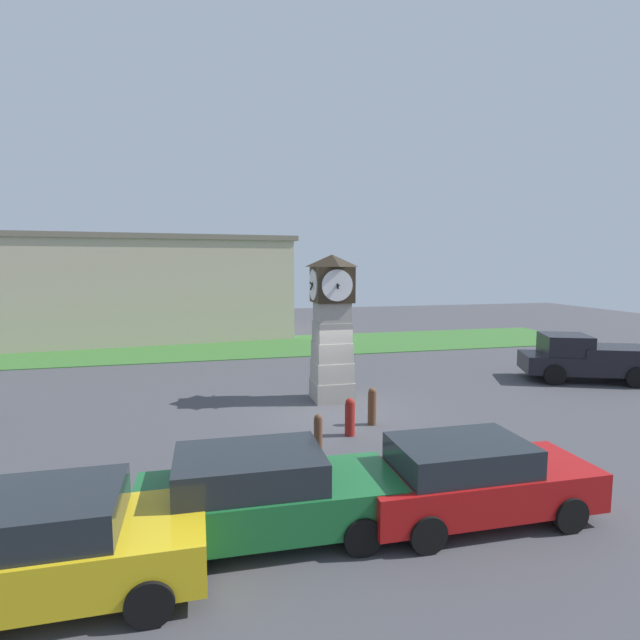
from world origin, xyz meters
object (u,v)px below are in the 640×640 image
(car_navy_sedan, at_px, (60,544))
(car_by_building, at_px, (471,478))
(clock_tower, at_px, (332,328))
(bollard_near_tower, at_px, (318,433))
(bollard_far_row, at_px, (372,406))
(bollard_mid_row, at_px, (350,417))
(pickup_truck, at_px, (586,358))
(car_near_tower, at_px, (264,494))

(car_navy_sedan, distance_m, car_by_building, 6.79)
(clock_tower, height_order, bollard_near_tower, clock_tower)
(bollard_far_row, bearing_deg, car_navy_sedan, -138.25)
(bollard_near_tower, bearing_deg, bollard_mid_row, 40.69)
(bollard_near_tower, xyz_separation_m, bollard_far_row, (2.03, 1.69, 0.07))
(car_navy_sedan, height_order, pickup_truck, pickup_truck)
(pickup_truck, bearing_deg, clock_tower, -178.66)
(bollard_mid_row, distance_m, bollard_far_row, 1.16)
(bollard_mid_row, height_order, car_navy_sedan, car_navy_sedan)
(bollard_far_row, bearing_deg, car_by_building, -90.55)
(clock_tower, distance_m, bollard_far_row, 3.49)
(clock_tower, xyz_separation_m, car_near_tower, (-3.40, -8.12, -1.73))
(bollard_near_tower, height_order, bollard_far_row, bollard_far_row)
(car_near_tower, bearing_deg, car_navy_sedan, -164.48)
(car_navy_sedan, height_order, car_by_building, car_navy_sedan)
(bollard_far_row, relative_size, pickup_truck, 0.21)
(clock_tower, distance_m, car_navy_sedan, 11.12)
(bollard_mid_row, xyz_separation_m, car_by_building, (0.85, -4.79, 0.24))
(clock_tower, xyz_separation_m, car_by_building, (0.39, -8.37, -1.74))
(clock_tower, bearing_deg, car_by_building, -87.36)
(pickup_truck, bearing_deg, car_near_tower, -149.11)
(bollard_near_tower, relative_size, car_navy_sedan, 0.25)
(bollard_near_tower, relative_size, bollard_far_row, 0.88)
(bollard_near_tower, distance_m, car_navy_sedan, 6.50)
(bollard_near_tower, height_order, bollard_mid_row, bollard_mid_row)
(car_near_tower, bearing_deg, car_by_building, -3.84)
(clock_tower, bearing_deg, bollard_near_tower, -109.22)
(car_near_tower, bearing_deg, bollard_near_tower, 63.07)
(clock_tower, xyz_separation_m, bollard_near_tower, (-1.59, -4.56, -2.02))
(car_near_tower, relative_size, pickup_truck, 0.86)
(bollard_mid_row, bearing_deg, car_by_building, -79.97)
(clock_tower, distance_m, bollard_near_tower, 5.23)
(clock_tower, height_order, car_navy_sedan, clock_tower)
(clock_tower, distance_m, bollard_mid_row, 4.12)
(bollard_far_row, distance_m, pickup_truck, 10.62)
(bollard_mid_row, bearing_deg, car_near_tower, -122.95)
(car_navy_sedan, relative_size, car_by_building, 0.88)
(car_by_building, relative_size, pickup_truck, 0.83)
(car_navy_sedan, bearing_deg, clock_tower, 54.53)
(pickup_truck, bearing_deg, car_by_building, -139.81)
(bollard_near_tower, relative_size, car_by_building, 0.22)
(bollard_near_tower, distance_m, bollard_mid_row, 1.49)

